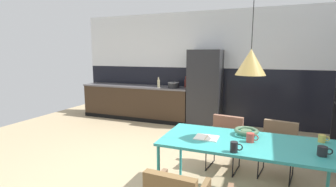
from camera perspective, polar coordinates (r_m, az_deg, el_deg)
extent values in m
plane|color=tan|center=(3.80, -5.25, -17.79)|extent=(8.47, 8.47, 0.00)
cube|color=black|center=(6.41, 7.25, -0.26)|extent=(6.52, 0.12, 1.38)
cube|color=silver|center=(6.34, 7.50, 12.10)|extent=(6.52, 0.12, 1.38)
cube|color=#322417|center=(6.72, -7.28, -2.10)|extent=(2.93, 0.60, 0.85)
cube|color=#595559|center=(6.65, -7.36, 1.67)|extent=(2.96, 0.63, 0.04)
cube|color=black|center=(6.55, -8.51, -5.80)|extent=(2.93, 0.01, 0.10)
cube|color=#232326|center=(5.98, 8.49, 1.19)|extent=(0.76, 0.60, 1.82)
cube|color=teal|center=(2.93, 17.56, -10.75)|extent=(1.87, 0.86, 0.03)
cylinder|color=teal|center=(3.58, 2.94, -13.13)|extent=(0.04, 0.04, 0.73)
cylinder|color=teal|center=(3.50, 33.00, -15.15)|extent=(0.04, 0.04, 0.73)
cylinder|color=teal|center=(2.92, -2.21, -18.51)|extent=(0.04, 0.04, 0.73)
cube|color=brown|center=(3.84, 23.78, -11.61)|extent=(0.56, 0.54, 0.06)
cube|color=brown|center=(3.97, 24.40, -8.07)|extent=(0.46, 0.16, 0.32)
cube|color=brown|center=(3.79, 27.22, -10.54)|extent=(0.13, 0.42, 0.14)
cube|color=brown|center=(3.84, 20.59, -9.83)|extent=(0.13, 0.42, 0.14)
cylinder|color=black|center=(3.73, 26.25, -16.06)|extent=(0.02, 0.02, 0.38)
cylinder|color=black|center=(3.78, 20.00, -15.32)|extent=(0.02, 0.02, 0.38)
cylinder|color=black|center=(4.08, 26.85, -13.93)|extent=(0.02, 0.02, 0.38)
cylinder|color=black|center=(4.13, 21.18, -13.29)|extent=(0.02, 0.02, 0.38)
cylinder|color=black|center=(3.98, 26.37, -17.35)|extent=(0.09, 0.41, 0.02)
cylinder|color=black|center=(4.03, 20.47, -16.64)|extent=(0.09, 0.41, 0.02)
cube|color=brown|center=(3.86, 12.64, -10.87)|extent=(0.54, 0.52, 0.06)
cube|color=brown|center=(3.98, 13.59, -7.33)|extent=(0.46, 0.14, 0.33)
cube|color=brown|center=(3.77, 15.94, -9.85)|extent=(0.11, 0.42, 0.14)
cube|color=brown|center=(3.89, 9.56, -9.05)|extent=(0.11, 0.42, 0.14)
cylinder|color=black|center=(3.72, 14.68, -15.41)|extent=(0.02, 0.02, 0.39)
cylinder|color=black|center=(3.83, 8.71, -14.49)|extent=(0.02, 0.02, 0.39)
cylinder|color=black|center=(4.06, 16.11, -13.34)|extent=(0.02, 0.02, 0.39)
cylinder|color=black|center=(4.16, 10.63, -12.58)|extent=(0.02, 0.02, 0.39)
cylinder|color=black|center=(3.97, 15.32, -16.79)|extent=(0.07, 0.41, 0.02)
cylinder|color=black|center=(4.07, 9.64, -15.90)|extent=(0.07, 0.41, 0.02)
cube|color=brown|center=(2.46, -2.68, -20.21)|extent=(0.07, 0.42, 0.14)
cylinder|color=#4C704C|center=(3.13, 17.51, -8.56)|extent=(0.13, 0.13, 0.06)
torus|color=#4B6F50|center=(3.12, 17.53, -8.16)|extent=(0.28, 0.28, 0.05)
cube|color=white|center=(2.94, 7.56, -9.86)|extent=(0.13, 0.21, 0.01)
cube|color=white|center=(2.91, 10.11, -10.10)|extent=(0.13, 0.21, 0.01)
cube|color=beige|center=(2.92, 8.83, -9.83)|extent=(0.01, 0.22, 0.00)
cylinder|color=gold|center=(3.23, 31.84, -8.77)|extent=(0.07, 0.07, 0.08)
torus|color=gold|center=(3.24, 32.70, -8.72)|extent=(0.06, 0.01, 0.06)
cylinder|color=black|center=(2.57, 14.91, -11.79)|extent=(0.07, 0.07, 0.11)
torus|color=black|center=(2.57, 16.02, -11.76)|extent=(0.07, 0.01, 0.07)
cylinder|color=#B23D33|center=(2.90, 18.35, -9.59)|extent=(0.08, 0.08, 0.10)
torus|color=#B23D33|center=(2.90, 19.44, -9.57)|extent=(0.07, 0.01, 0.07)
cylinder|color=black|center=(2.82, 31.92, -11.18)|extent=(0.09, 0.09, 0.09)
torus|color=black|center=(2.83, 33.06, -11.11)|extent=(0.06, 0.01, 0.06)
cylinder|color=black|center=(6.12, 1.26, 1.88)|extent=(0.27, 0.27, 0.12)
cylinder|color=gray|center=(6.11, 1.26, 2.51)|extent=(0.28, 0.28, 0.01)
sphere|color=black|center=(6.11, 1.26, 2.68)|extent=(0.02, 0.02, 0.02)
cylinder|color=tan|center=(6.23, -2.19, 2.30)|extent=(0.06, 0.06, 0.19)
cylinder|color=tan|center=(6.22, -2.20, 3.45)|extent=(0.03, 0.03, 0.07)
cylinder|color=maroon|center=(6.22, 4.06, 2.30)|extent=(0.06, 0.06, 0.19)
cylinder|color=maroon|center=(6.21, 4.07, 3.58)|extent=(0.02, 0.02, 0.09)
cylinder|color=black|center=(2.85, 19.12, 19.08)|extent=(0.01, 0.01, 0.93)
cone|color=tan|center=(2.80, 18.48, 6.86)|extent=(0.32, 0.32, 0.28)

